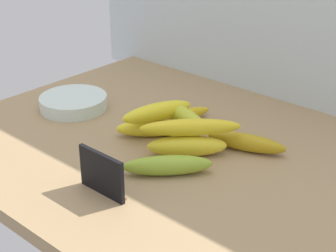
{
  "coord_description": "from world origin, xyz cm",
  "views": [
    {
      "loc": [
        61.87,
        -76.61,
        56.9
      ],
      "look_at": [
        -5.46,
        -0.77,
        8.0
      ],
      "focal_mm": 56.99,
      "sensor_mm": 36.0,
      "label": 1
    }
  ],
  "objects_px": {
    "banana_2": "(151,128)",
    "banana_4": "(246,142)",
    "chalkboard_sign": "(102,175)",
    "fruit_bowl": "(73,102)",
    "banana_3": "(176,131)",
    "banana_8": "(157,112)",
    "banana_0": "(168,165)",
    "banana_5": "(188,147)",
    "banana_6": "(190,126)",
    "banana_1": "(171,118)",
    "banana_7": "(186,117)"
  },
  "relations": [
    {
      "from": "banana_3",
      "to": "banana_7",
      "type": "xyz_separation_m",
      "value": [
        0.01,
        0.01,
        0.03
      ]
    },
    {
      "from": "banana_0",
      "to": "banana_5",
      "type": "relative_size",
      "value": 1.07
    },
    {
      "from": "fruit_bowl",
      "to": "banana_5",
      "type": "bearing_deg",
      "value": 0.14
    },
    {
      "from": "banana_5",
      "to": "banana_0",
      "type": "bearing_deg",
      "value": -78.79
    },
    {
      "from": "banana_0",
      "to": "banana_8",
      "type": "xyz_separation_m",
      "value": [
        -0.13,
        0.11,
        0.04
      ]
    },
    {
      "from": "banana_4",
      "to": "banana_5",
      "type": "height_order",
      "value": "banana_5"
    },
    {
      "from": "banana_3",
      "to": "banana_6",
      "type": "relative_size",
      "value": 0.74
    },
    {
      "from": "chalkboard_sign",
      "to": "fruit_bowl",
      "type": "bearing_deg",
      "value": 148.23
    },
    {
      "from": "banana_1",
      "to": "banana_5",
      "type": "xyz_separation_m",
      "value": [
        0.13,
        -0.09,
        0.01
      ]
    },
    {
      "from": "banana_1",
      "to": "banana_4",
      "type": "height_order",
      "value": "banana_4"
    },
    {
      "from": "banana_0",
      "to": "banana_4",
      "type": "xyz_separation_m",
      "value": [
        0.06,
        0.18,
        -0.0
      ]
    },
    {
      "from": "banana_0",
      "to": "banana_1",
      "type": "height_order",
      "value": "banana_0"
    },
    {
      "from": "fruit_bowl",
      "to": "banana_3",
      "type": "xyz_separation_m",
      "value": [
        0.3,
        0.05,
        0.0
      ]
    },
    {
      "from": "banana_8",
      "to": "banana_3",
      "type": "bearing_deg",
      "value": 29.9
    },
    {
      "from": "banana_2",
      "to": "banana_0",
      "type": "bearing_deg",
      "value": -36.06
    },
    {
      "from": "banana_2",
      "to": "banana_1",
      "type": "bearing_deg",
      "value": 94.57
    },
    {
      "from": "banana_7",
      "to": "banana_8",
      "type": "bearing_deg",
      "value": -145.73
    },
    {
      "from": "fruit_bowl",
      "to": "banana_5",
      "type": "xyz_separation_m",
      "value": [
        0.37,
        0.0,
        0.01
      ]
    },
    {
      "from": "chalkboard_sign",
      "to": "banana_6",
      "type": "bearing_deg",
      "value": 84.85
    },
    {
      "from": "chalkboard_sign",
      "to": "banana_7",
      "type": "height_order",
      "value": "chalkboard_sign"
    },
    {
      "from": "banana_4",
      "to": "banana_6",
      "type": "relative_size",
      "value": 0.81
    },
    {
      "from": "banana_3",
      "to": "banana_7",
      "type": "distance_m",
      "value": 0.04
    },
    {
      "from": "banana_4",
      "to": "banana_7",
      "type": "xyz_separation_m",
      "value": [
        -0.13,
        -0.04,
        0.03
      ]
    },
    {
      "from": "banana_2",
      "to": "banana_8",
      "type": "distance_m",
      "value": 0.04
    },
    {
      "from": "banana_4",
      "to": "banana_8",
      "type": "xyz_separation_m",
      "value": [
        -0.19,
        -0.07,
        0.04
      ]
    },
    {
      "from": "banana_6",
      "to": "banana_8",
      "type": "xyz_separation_m",
      "value": [
        -0.1,
        0.01,
        -0.0
      ]
    },
    {
      "from": "banana_0",
      "to": "banana_3",
      "type": "height_order",
      "value": "banana_0"
    },
    {
      "from": "chalkboard_sign",
      "to": "fruit_bowl",
      "type": "height_order",
      "value": "chalkboard_sign"
    },
    {
      "from": "banana_2",
      "to": "banana_4",
      "type": "bearing_deg",
      "value": 23.1
    },
    {
      "from": "fruit_bowl",
      "to": "banana_8",
      "type": "height_order",
      "value": "banana_8"
    },
    {
      "from": "chalkboard_sign",
      "to": "banana_6",
      "type": "height_order",
      "value": "chalkboard_sign"
    },
    {
      "from": "banana_3",
      "to": "banana_8",
      "type": "distance_m",
      "value": 0.06
    },
    {
      "from": "banana_0",
      "to": "banana_5",
      "type": "distance_m",
      "value": 0.09
    },
    {
      "from": "banana_0",
      "to": "banana_3",
      "type": "xyz_separation_m",
      "value": [
        -0.09,
        0.13,
        -0.0
      ]
    },
    {
      "from": "banana_2",
      "to": "banana_6",
      "type": "xyz_separation_m",
      "value": [
        0.11,
        -0.0,
        0.04
      ]
    },
    {
      "from": "banana_5",
      "to": "banana_7",
      "type": "distance_m",
      "value": 0.09
    },
    {
      "from": "banana_0",
      "to": "banana_4",
      "type": "relative_size",
      "value": 1.05
    },
    {
      "from": "chalkboard_sign",
      "to": "banana_3",
      "type": "distance_m",
      "value": 0.27
    },
    {
      "from": "banana_2",
      "to": "banana_3",
      "type": "height_order",
      "value": "banana_2"
    },
    {
      "from": "banana_5",
      "to": "banana_3",
      "type": "bearing_deg",
      "value": 147.44
    },
    {
      "from": "fruit_bowl",
      "to": "banana_0",
      "type": "height_order",
      "value": "banana_0"
    },
    {
      "from": "banana_4",
      "to": "banana_7",
      "type": "height_order",
      "value": "banana_7"
    },
    {
      "from": "banana_6",
      "to": "banana_7",
      "type": "height_order",
      "value": "banana_6"
    },
    {
      "from": "chalkboard_sign",
      "to": "banana_5",
      "type": "xyz_separation_m",
      "value": [
        0.03,
        0.21,
        -0.02
      ]
    },
    {
      "from": "banana_6",
      "to": "banana_7",
      "type": "xyz_separation_m",
      "value": [
        -0.05,
        0.05,
        -0.01
      ]
    },
    {
      "from": "chalkboard_sign",
      "to": "banana_7",
      "type": "distance_m",
      "value": 0.28
    },
    {
      "from": "banana_0",
      "to": "banana_7",
      "type": "relative_size",
      "value": 1.13
    },
    {
      "from": "banana_3",
      "to": "banana_8",
      "type": "relative_size",
      "value": 0.92
    },
    {
      "from": "banana_7",
      "to": "banana_8",
      "type": "relative_size",
      "value": 0.93
    },
    {
      "from": "banana_1",
      "to": "banana_3",
      "type": "bearing_deg",
      "value": -39.75
    }
  ]
}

